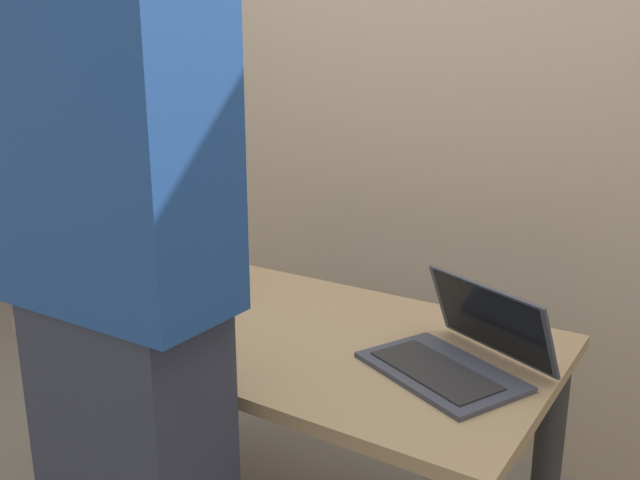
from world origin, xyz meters
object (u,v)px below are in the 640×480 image
object	(u,v)px
laptop	(459,352)
person_figure	(122,304)
beer_bottle_amber	(202,257)
beer_bottle_green	(189,261)

from	to	relation	value
laptop	person_figure	size ratio (longest dim) A/B	0.24
laptop	beer_bottle_amber	xyz separation A→B (m)	(-0.86, 0.09, 0.06)
person_figure	laptop	bearing A→B (deg)	50.63
beer_bottle_green	person_figure	size ratio (longest dim) A/B	0.17
laptop	person_figure	world-z (taller)	person_figure
beer_bottle_amber	person_figure	bearing A→B (deg)	-58.06
laptop	beer_bottle_green	xyz separation A→B (m)	(-0.79, -0.03, 0.09)
laptop	beer_bottle_amber	world-z (taller)	beer_bottle_amber
beer_bottle_amber	beer_bottle_green	world-z (taller)	beer_bottle_green
laptop	person_figure	distance (m)	0.74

